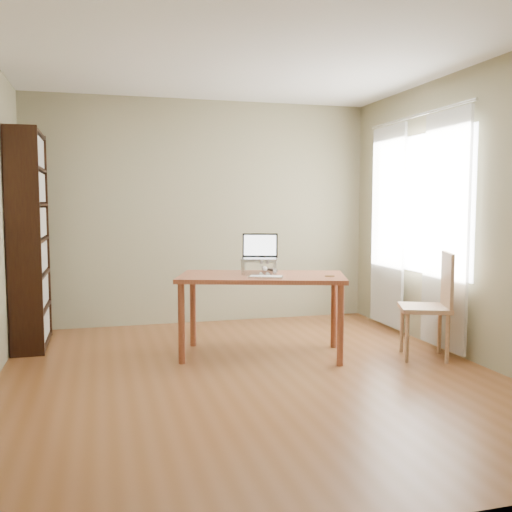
% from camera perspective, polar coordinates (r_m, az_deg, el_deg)
% --- Properties ---
extents(room, '(4.04, 4.54, 2.64)m').
position_cam_1_polar(room, '(4.55, -0.05, 4.02)').
color(room, brown).
rests_on(room, ground).
extents(bookshelf, '(0.30, 0.90, 2.10)m').
position_cam_1_polar(bookshelf, '(5.97, -21.69, 1.52)').
color(bookshelf, black).
rests_on(bookshelf, ground).
extents(curtains, '(0.03, 1.90, 2.25)m').
position_cam_1_polar(curtains, '(6.03, 15.52, 2.87)').
color(curtains, white).
rests_on(curtains, ground).
extents(desk, '(1.66, 1.18, 0.75)m').
position_cam_1_polar(desk, '(5.24, 0.59, -2.87)').
color(desk, brown).
rests_on(desk, ground).
extents(laptop_stand, '(0.32, 0.25, 0.13)m').
position_cam_1_polar(laptop_stand, '(5.29, 0.35, -0.90)').
color(laptop_stand, silver).
rests_on(laptop_stand, desk).
extents(laptop, '(0.39, 0.37, 0.24)m').
position_cam_1_polar(laptop, '(5.34, 0.18, 0.32)').
color(laptop, silver).
rests_on(laptop, laptop_stand).
extents(keyboard, '(0.32, 0.24, 0.02)m').
position_cam_1_polar(keyboard, '(5.01, 1.01, -2.10)').
color(keyboard, silver).
rests_on(keyboard, desk).
extents(coaster, '(0.09, 0.09, 0.01)m').
position_cam_1_polar(coaster, '(5.16, 7.39, -2.00)').
color(coaster, brown).
rests_on(coaster, desk).
extents(cat, '(0.24, 0.48, 0.15)m').
position_cam_1_polar(cat, '(5.33, 0.53, -1.06)').
color(cat, '#413C33').
rests_on(cat, desk).
extents(chair, '(0.56, 0.56, 0.97)m').
position_cam_1_polar(chair, '(5.42, 17.19, -4.29)').
color(chair, tan).
rests_on(chair, ground).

